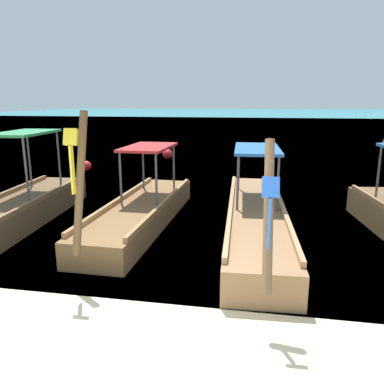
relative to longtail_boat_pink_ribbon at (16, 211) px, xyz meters
name	(u,v)px	position (x,y,z in m)	size (l,w,h in m)	color
ground	(141,358)	(4.16, -3.93, -0.36)	(120.00, 120.00, 0.00)	beige
sea_water	(255,117)	(4.16, 57.25, -0.35)	(120.00, 120.00, 0.00)	teal
longtail_boat_pink_ribbon	(16,211)	(0.00, 0.00, 0.00)	(1.56, 6.04, 2.40)	brown
longtail_boat_yellow_ribbon	(141,211)	(2.75, 0.56, -0.03)	(1.28, 5.72, 2.64)	brown
longtail_boat_blue_ribbon	(256,218)	(5.33, 0.49, -0.03)	(1.47, 7.01, 2.33)	olive
mooring_buoy_near	(167,154)	(0.98, 10.29, -0.11)	(0.49, 0.49, 0.49)	red
mooring_buoy_far	(86,166)	(-1.49, 6.69, -0.15)	(0.41, 0.41, 0.41)	red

